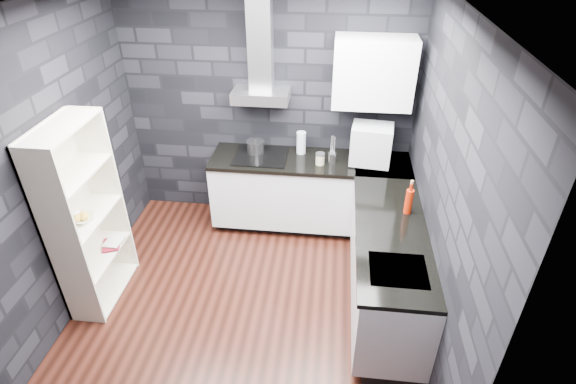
% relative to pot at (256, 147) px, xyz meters
% --- Properties ---
extents(ground, '(3.20, 3.20, 0.00)m').
position_rel_pot_xyz_m(ground, '(0.12, -1.39, -0.97)').
color(ground, '#3A1810').
extents(ceiling, '(3.20, 3.20, 0.00)m').
position_rel_pot_xyz_m(ceiling, '(0.12, -1.39, 1.73)').
color(ceiling, white).
extents(wall_back, '(3.20, 0.05, 2.70)m').
position_rel_pot_xyz_m(wall_back, '(0.12, 0.24, 0.38)').
color(wall_back, black).
rests_on(wall_back, ground).
extents(wall_front, '(3.20, 0.05, 2.70)m').
position_rel_pot_xyz_m(wall_front, '(0.12, -3.01, 0.38)').
color(wall_front, black).
rests_on(wall_front, ground).
extents(wall_left, '(0.05, 3.20, 2.70)m').
position_rel_pot_xyz_m(wall_left, '(-1.50, -1.39, 0.38)').
color(wall_left, black).
rests_on(wall_left, ground).
extents(wall_right, '(0.05, 3.20, 2.70)m').
position_rel_pot_xyz_m(wall_right, '(1.75, -1.39, 0.38)').
color(wall_right, black).
rests_on(wall_right, ground).
extents(toekick_back, '(2.18, 0.50, 0.10)m').
position_rel_pot_xyz_m(toekick_back, '(0.62, -0.05, -0.92)').
color(toekick_back, black).
rests_on(toekick_back, ground).
extents(toekick_right, '(0.50, 1.78, 0.10)m').
position_rel_pot_xyz_m(toekick_right, '(1.46, -1.29, -0.92)').
color(toekick_right, black).
rests_on(toekick_right, ground).
extents(counter_back_cab, '(2.20, 0.60, 0.76)m').
position_rel_pot_xyz_m(counter_back_cab, '(0.62, -0.09, -0.49)').
color(counter_back_cab, silver).
rests_on(counter_back_cab, ground).
extents(counter_right_cab, '(0.60, 1.80, 0.76)m').
position_rel_pot_xyz_m(counter_right_cab, '(1.42, -1.29, -0.49)').
color(counter_right_cab, silver).
rests_on(counter_right_cab, ground).
extents(counter_back_top, '(2.20, 0.62, 0.04)m').
position_rel_pot_xyz_m(counter_back_top, '(0.62, -0.10, -0.09)').
color(counter_back_top, black).
rests_on(counter_back_top, counter_back_cab).
extents(counter_right_top, '(0.62, 1.80, 0.04)m').
position_rel_pot_xyz_m(counter_right_top, '(1.41, -1.29, -0.09)').
color(counter_right_top, black).
rests_on(counter_right_top, counter_right_cab).
extents(counter_corner_top, '(0.62, 0.62, 0.04)m').
position_rel_pot_xyz_m(counter_corner_top, '(1.42, -0.09, -0.09)').
color(counter_corner_top, black).
rests_on(counter_corner_top, counter_right_cab).
extents(hood_body, '(0.60, 0.34, 0.12)m').
position_rel_pot_xyz_m(hood_body, '(0.07, 0.04, 0.59)').
color(hood_body, '#B8B8BE').
rests_on(hood_body, wall_back).
extents(hood_chimney, '(0.24, 0.20, 0.90)m').
position_rel_pot_xyz_m(hood_chimney, '(0.07, 0.11, 1.10)').
color(hood_chimney, '#B8B8BE').
rests_on(hood_chimney, hood_body).
extents(upper_cabinet, '(0.80, 0.35, 0.70)m').
position_rel_pot_xyz_m(upper_cabinet, '(1.22, 0.04, 0.88)').
color(upper_cabinet, silver).
rests_on(upper_cabinet, wall_back).
extents(cooktop, '(0.58, 0.50, 0.01)m').
position_rel_pot_xyz_m(cooktop, '(0.07, -0.09, -0.06)').
color(cooktop, black).
rests_on(cooktop, counter_back_top).
extents(sink_rim, '(0.44, 0.40, 0.01)m').
position_rel_pot_xyz_m(sink_rim, '(1.42, -1.79, -0.08)').
color(sink_rim, '#B8B8BE').
rests_on(sink_rim, counter_right_top).
extents(pot, '(0.21, 0.21, 0.12)m').
position_rel_pot_xyz_m(pot, '(0.00, 0.00, 0.00)').
color(pot, '#B2B2B6').
rests_on(pot, cooktop).
extents(glass_vase, '(0.12, 0.12, 0.25)m').
position_rel_pot_xyz_m(glass_vase, '(0.51, 0.05, 0.06)').
color(glass_vase, silver).
rests_on(glass_vase, counter_back_top).
extents(storage_jar, '(0.10, 0.10, 0.12)m').
position_rel_pot_xyz_m(storage_jar, '(0.74, -0.19, -0.01)').
color(storage_jar, tan).
rests_on(storage_jar, counter_back_top).
extents(utensil_crock, '(0.11, 0.11, 0.12)m').
position_rel_pot_xyz_m(utensil_crock, '(0.86, -0.14, -0.01)').
color(utensil_crock, '#B2B2B6').
rests_on(utensil_crock, counter_back_top).
extents(appliance_garage, '(0.45, 0.37, 0.42)m').
position_rel_pot_xyz_m(appliance_garage, '(1.27, -0.10, 0.16)').
color(appliance_garage, '#B7BABE').
rests_on(appliance_garage, counter_back_top).
extents(red_bottle, '(0.07, 0.07, 0.24)m').
position_rel_pot_xyz_m(red_bottle, '(1.57, -1.00, 0.05)').
color(red_bottle, '#9D1D06').
rests_on(red_bottle, counter_right_top).
extents(bookshelf, '(0.49, 0.85, 1.80)m').
position_rel_pot_xyz_m(bookshelf, '(-1.30, -1.41, -0.07)').
color(bookshelf, silver).
rests_on(bookshelf, ground).
extents(fruit_bowl, '(0.25, 0.25, 0.05)m').
position_rel_pot_xyz_m(fruit_bowl, '(-1.30, -1.47, -0.03)').
color(fruit_bowl, white).
rests_on(fruit_bowl, bookshelf).
extents(book_red, '(0.16, 0.08, 0.22)m').
position_rel_pot_xyz_m(book_red, '(-1.30, -1.29, -0.40)').
color(book_red, maroon).
rests_on(book_red, bookshelf).
extents(book_second, '(0.16, 0.03, 0.21)m').
position_rel_pot_xyz_m(book_second, '(-1.28, -1.22, -0.38)').
color(book_second, '#B2B2B2').
rests_on(book_second, bookshelf).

